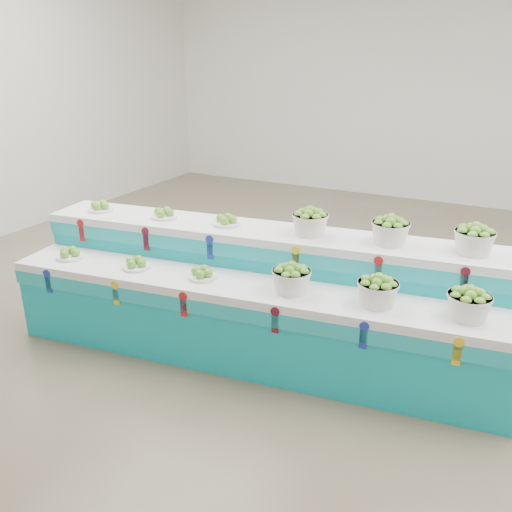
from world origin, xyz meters
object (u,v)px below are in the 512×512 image
Objects in this scene: basket_upper_right at (474,239)px; basket_lower_left at (291,278)px; display_stand at (256,295)px; plate_upper_mid at (164,213)px.

basket_lower_left is at bearing -150.90° from basket_upper_right.
display_stand is 13.81× the size of basket_upper_right.
basket_upper_right is (1.61, 0.46, 0.62)m from display_stand.
basket_lower_left is 1.41m from basket_upper_right.
display_stand is 17.39× the size of plate_upper_mid.
display_stand is at bearing -7.43° from plate_upper_mid.
basket_upper_right reaches higher than basket_lower_left.
basket_upper_right reaches higher than display_stand.
basket_lower_left is at bearing -33.87° from display_stand.
basket_lower_left is 1.49m from plate_upper_mid.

